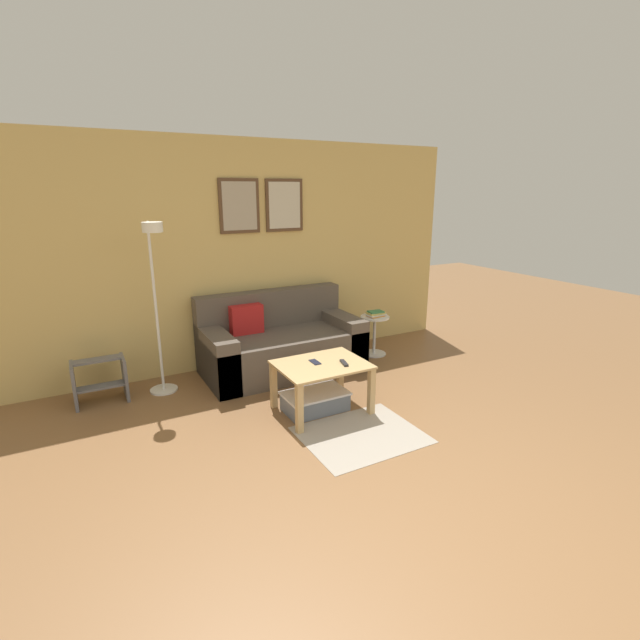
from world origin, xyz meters
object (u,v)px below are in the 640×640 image
(remote_control, at_px, (344,363))
(cell_phone, at_px, (315,362))
(coffee_table, at_px, (322,373))
(book_stack, at_px, (376,314))
(storage_bin, at_px, (315,401))
(step_stool, at_px, (100,379))
(couch, at_px, (280,345))
(side_table, at_px, (374,332))
(floor_lamp, at_px, (156,292))

(remote_control, relative_size, cell_phone, 1.07)
(coffee_table, relative_size, book_stack, 3.30)
(storage_bin, xyz_separation_m, step_stool, (-1.74, 1.16, 0.14))
(coffee_table, xyz_separation_m, storage_bin, (-0.05, 0.03, -0.28))
(couch, relative_size, coffee_table, 2.16)
(storage_bin, distance_m, side_table, 1.72)
(book_stack, bearing_deg, couch, 176.28)
(floor_lamp, distance_m, cell_phone, 1.65)
(coffee_table, bearing_deg, floor_lamp, 139.60)
(storage_bin, xyz_separation_m, cell_phone, (0.01, 0.03, 0.38))
(step_stool, bearing_deg, coffee_table, -33.60)
(cell_phone, bearing_deg, couch, 85.08)
(step_stool, bearing_deg, cell_phone, -32.92)
(storage_bin, distance_m, remote_control, 0.47)
(storage_bin, bearing_deg, cell_phone, 62.18)
(couch, distance_m, storage_bin, 1.11)
(book_stack, xyz_separation_m, cell_phone, (-1.37, -0.98, -0.06))
(couch, bearing_deg, side_table, -3.72)
(book_stack, height_order, remote_control, book_stack)
(coffee_table, relative_size, step_stool, 1.69)
(remote_control, distance_m, step_stool, 2.38)
(side_table, bearing_deg, couch, 176.28)
(couch, height_order, step_stool, couch)
(side_table, relative_size, step_stool, 1.03)
(couch, relative_size, book_stack, 7.14)
(floor_lamp, relative_size, side_table, 3.50)
(floor_lamp, height_order, book_stack, floor_lamp)
(side_table, relative_size, cell_phone, 3.52)
(side_table, xyz_separation_m, cell_phone, (-1.36, -0.98, 0.18))
(storage_bin, xyz_separation_m, book_stack, (1.39, 1.00, 0.43))
(side_table, xyz_separation_m, book_stack, (0.01, -0.00, 0.23))
(cell_phone, bearing_deg, book_stack, 36.93)
(book_stack, bearing_deg, side_table, 177.02)
(coffee_table, distance_m, step_stool, 2.16)
(floor_lamp, bearing_deg, side_table, -0.07)
(couch, distance_m, step_stool, 1.88)
(side_table, height_order, cell_phone, side_table)
(storage_bin, height_order, remote_control, remote_control)
(remote_control, distance_m, cell_phone, 0.27)
(remote_control, bearing_deg, floor_lamp, 154.44)
(remote_control, height_order, step_stool, remote_control)
(coffee_table, xyz_separation_m, side_table, (1.32, 1.04, -0.08))
(coffee_table, height_order, cell_phone, cell_phone)
(couch, xyz_separation_m, side_table, (1.24, -0.08, -0.01))
(side_table, bearing_deg, floor_lamp, 179.93)
(couch, xyz_separation_m, step_stool, (-1.88, 0.08, -0.07))
(floor_lamp, bearing_deg, step_stool, 164.87)
(side_table, bearing_deg, remote_control, -135.13)
(remote_control, relative_size, step_stool, 0.31)
(coffee_table, relative_size, side_table, 1.65)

